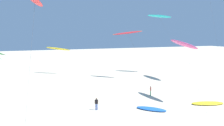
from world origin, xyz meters
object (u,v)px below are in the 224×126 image
object	(u,v)px
grounded_kite_1	(208,103)
flying_kite_1	(35,1)
flying_kite_8	(159,16)
grounded_kite_0	(151,109)
person_far_watcher	(151,90)
flying_kite_7	(127,33)
person_near_left	(96,103)
flying_kite_9	(183,44)
flying_kite_0	(58,49)

from	to	relation	value
grounded_kite_1	flying_kite_1	bearing A→B (deg)	179.55
flying_kite_8	grounded_kite_0	bearing A→B (deg)	-125.22
person_far_watcher	grounded_kite_1	bearing A→B (deg)	-54.22
flying_kite_7	person_far_watcher	xyz separation A→B (m)	(-3.69, -16.74, -9.87)
person_far_watcher	person_near_left	bearing A→B (deg)	-161.79
flying_kite_9	grounded_kite_0	size ratio (longest dim) A/B	2.77
flying_kite_1	flying_kite_9	bearing A→B (deg)	9.98
flying_kite_8	grounded_kite_1	bearing A→B (deg)	-109.48
flying_kite_9	person_near_left	xyz separation A→B (m)	(-14.87, -0.34, -7.97)
flying_kite_0	flying_kite_8	world-z (taller)	flying_kite_8
grounded_kite_0	person_far_watcher	xyz separation A→B (m)	(3.90, 6.49, 0.77)
grounded_kite_0	person_near_left	world-z (taller)	person_near_left
flying_kite_8	grounded_kite_0	xyz separation A→B (m)	(-19.30, -27.34, -15.18)
flying_kite_0	grounded_kite_1	size ratio (longest dim) A/B	1.40
flying_kite_0	flying_kite_9	xyz separation A→B (m)	(14.56, -32.36, 2.30)
grounded_kite_1	person_far_watcher	distance (m)	9.24
person_near_left	flying_kite_1	bearing A→B (deg)	-155.08
flying_kite_8	grounded_kite_1	distance (m)	33.65
flying_kite_9	flying_kite_1	bearing A→B (deg)	-170.02
flying_kite_1	flying_kite_9	xyz separation A→B (m)	(22.75, 4.00, -5.06)
flying_kite_0	grounded_kite_0	world-z (taller)	flying_kite_0
flying_kite_7	person_near_left	world-z (taller)	flying_kite_7
person_far_watcher	grounded_kite_0	bearing A→B (deg)	-120.99
flying_kite_1	person_near_left	xyz separation A→B (m)	(7.88, 3.66, -13.03)
flying_kite_8	flying_kite_7	bearing A→B (deg)	-160.66
flying_kite_1	grounded_kite_0	distance (m)	20.41
flying_kite_1	flying_kite_8	bearing A→B (deg)	39.37
flying_kite_0	flying_kite_1	size ratio (longest dim) A/B	0.50
grounded_kite_1	grounded_kite_0	bearing A→B (deg)	173.96
flying_kite_8	person_far_watcher	world-z (taller)	flying_kite_8
flying_kite_0	person_near_left	bearing A→B (deg)	-90.54
flying_kite_8	flying_kite_9	xyz separation A→B (m)	(-11.53, -24.13, -6.39)
flying_kite_0	grounded_kite_1	xyz separation A→B (m)	(16.07, -36.55, -6.48)
grounded_kite_1	flying_kite_9	bearing A→B (deg)	109.81
person_near_left	grounded_kite_1	bearing A→B (deg)	-13.23
flying_kite_8	grounded_kite_0	distance (m)	36.75
flying_kite_0	flying_kite_7	size ratio (longest dim) A/B	0.64
flying_kite_7	person_near_left	xyz separation A→B (m)	(-14.69, -20.36, -9.83)
flying_kite_0	flying_kite_1	world-z (taller)	flying_kite_1
person_near_left	person_far_watcher	xyz separation A→B (m)	(11.00, 3.62, -0.04)
flying_kite_8	grounded_kite_1	world-z (taller)	flying_kite_8
flying_kite_1	flying_kite_7	xyz separation A→B (m)	(22.57, 24.02, -3.20)
flying_kite_0	flying_kite_1	xyz separation A→B (m)	(-8.19, -36.36, 7.36)
flying_kite_9	grounded_kite_1	distance (m)	9.85
flying_kite_7	person_far_watcher	distance (m)	19.78
flying_kite_7	flying_kite_1	bearing A→B (deg)	-133.22
grounded_kite_1	flying_kite_0	bearing A→B (deg)	113.73
flying_kite_7	grounded_kite_1	bearing A→B (deg)	-86.00
flying_kite_1	person_far_watcher	distance (m)	24.09
flying_kite_7	flying_kite_9	bearing A→B (deg)	-89.48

